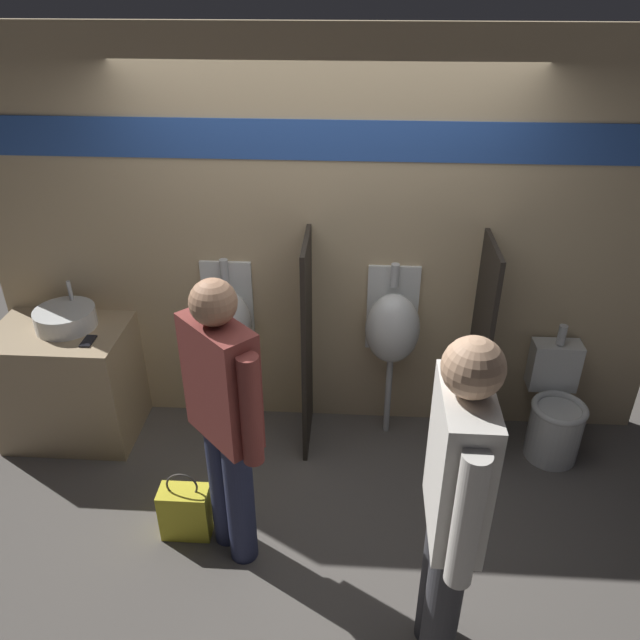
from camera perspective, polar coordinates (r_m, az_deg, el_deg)
ground_plane at (r=4.36m, az=-0.14°, el=-13.20°), size 16.00×16.00×0.00m
display_wall at (r=4.11m, az=0.37°, el=6.77°), size 4.52×0.07×2.70m
sink_counter at (r=4.72m, az=-21.96°, el=-5.36°), size 0.89×0.61×0.85m
sink_basin at (r=4.50m, az=-22.25°, el=0.17°), size 0.40×0.40×0.27m
cell_phone at (r=4.29m, az=-20.43°, el=-1.82°), size 0.07×0.14×0.01m
divider_near_counter at (r=4.14m, az=-1.20°, el=-2.46°), size 0.03×0.52×1.53m
divider_mid at (r=4.21m, az=14.31°, el=-2.89°), size 0.03×0.52×1.53m
urinal_near_counter at (r=4.27m, az=-8.65°, el=-0.23°), size 0.36×0.30×1.28m
urinal_far at (r=4.18m, az=6.64°, el=-0.72°), size 0.36×0.30×1.28m
toilet at (r=4.58m, az=20.65°, el=-7.98°), size 0.37×0.53×0.90m
person_in_vest at (r=2.78m, az=12.07°, el=-16.18°), size 0.24×0.63×1.82m
person_with_lanyard at (r=3.27m, az=-8.76°, el=-8.69°), size 0.46×0.46×1.74m
shopping_bag at (r=3.91m, az=-12.18°, el=-16.72°), size 0.29×0.16×0.47m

